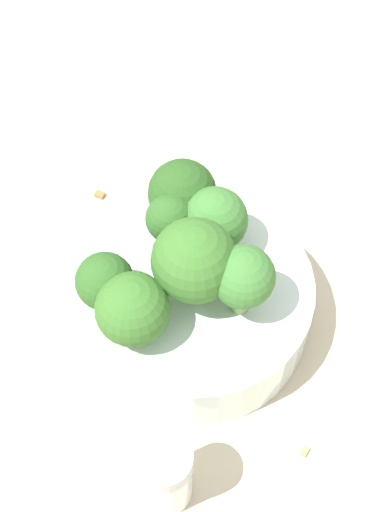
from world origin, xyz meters
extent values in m
plane|color=beige|center=(0.00, 0.00, 0.00)|extent=(3.00, 3.00, 0.00)
cylinder|color=silver|center=(0.00, 0.00, 0.03)|extent=(0.17, 0.17, 0.05)
cylinder|color=#84AD66|center=(0.00, 0.01, 0.07)|extent=(0.02, 0.02, 0.03)
sphere|color=#386B28|center=(0.00, 0.01, 0.09)|extent=(0.06, 0.06, 0.06)
cylinder|color=#84AD66|center=(0.01, -0.05, 0.06)|extent=(0.02, 0.02, 0.02)
sphere|color=#28511E|center=(0.01, -0.05, 0.08)|extent=(0.05, 0.05, 0.05)
cylinder|color=#8EB770|center=(0.04, 0.04, 0.06)|extent=(0.01, 0.01, 0.02)
sphere|color=#386B28|center=(0.04, 0.04, 0.08)|extent=(0.05, 0.05, 0.05)
cylinder|color=#8EB770|center=(-0.01, -0.03, 0.06)|extent=(0.02, 0.02, 0.02)
sphere|color=#3D7533|center=(-0.01, -0.03, 0.08)|extent=(0.05, 0.05, 0.05)
cylinder|color=#7A9E5B|center=(-0.03, 0.02, 0.07)|extent=(0.02, 0.02, 0.03)
sphere|color=#3D7533|center=(-0.03, 0.02, 0.09)|extent=(0.04, 0.04, 0.04)
cylinder|color=#8EB770|center=(0.06, 0.01, 0.06)|extent=(0.02, 0.02, 0.02)
sphere|color=#2D5B23|center=(0.06, 0.01, 0.08)|extent=(0.04, 0.04, 0.04)
cylinder|color=#7A9E5B|center=(0.02, -0.03, 0.06)|extent=(0.02, 0.02, 0.03)
sphere|color=#2D5B23|center=(0.02, -0.03, 0.08)|extent=(0.03, 0.03, 0.03)
cylinder|color=silver|center=(0.02, 0.13, 0.03)|extent=(0.03, 0.03, 0.05)
cylinder|color=#B7B7BC|center=(0.02, 0.13, 0.06)|extent=(0.03, 0.03, 0.02)
cube|color=tan|center=(0.01, -0.12, 0.00)|extent=(0.01, 0.01, 0.01)
cube|color=tan|center=(-0.07, 0.10, 0.00)|extent=(0.01, 0.01, 0.01)
cube|color=olive|center=(0.08, -0.12, 0.00)|extent=(0.01, 0.01, 0.01)
camera|label=1|loc=(0.00, 0.25, 0.47)|focal=50.00mm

